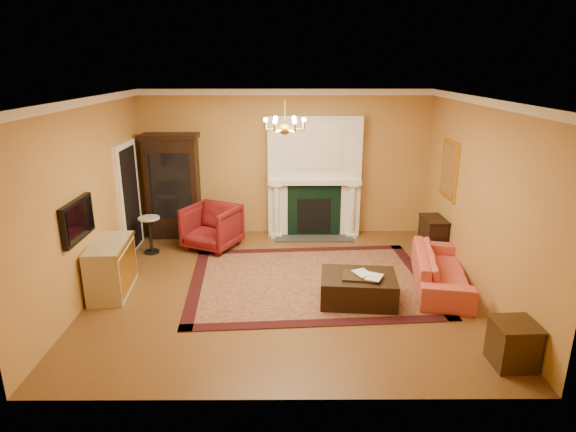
{
  "coord_description": "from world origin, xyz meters",
  "views": [
    {
      "loc": [
        0.01,
        -7.11,
        3.46
      ],
      "look_at": [
        0.05,
        0.3,
        1.12
      ],
      "focal_mm": 30.0,
      "sensor_mm": 36.0,
      "label": 1
    }
  ],
  "objects_px": {
    "coral_sofa": "(441,264)",
    "console_table": "(432,237)",
    "wingback_armchair": "(212,225)",
    "leather_ottoman": "(358,288)",
    "commode": "(111,268)",
    "china_cabinet": "(174,188)",
    "end_table": "(513,345)",
    "pedestal_table": "(150,232)"
  },
  "relations": [
    {
      "from": "leather_ottoman",
      "to": "wingback_armchair",
      "type": "bearing_deg",
      "value": 143.32
    },
    {
      "from": "commode",
      "to": "leather_ottoman",
      "type": "height_order",
      "value": "commode"
    },
    {
      "from": "console_table",
      "to": "china_cabinet",
      "type": "bearing_deg",
      "value": 165.55
    },
    {
      "from": "commode",
      "to": "console_table",
      "type": "bearing_deg",
      "value": 10.72
    },
    {
      "from": "china_cabinet",
      "to": "wingback_armchair",
      "type": "relative_size",
      "value": 2.17
    },
    {
      "from": "leather_ottoman",
      "to": "pedestal_table",
      "type": "bearing_deg",
      "value": 156.53
    },
    {
      "from": "commode",
      "to": "pedestal_table",
      "type": "bearing_deg",
      "value": 79.38
    },
    {
      "from": "coral_sofa",
      "to": "leather_ottoman",
      "type": "distance_m",
      "value": 1.52
    },
    {
      "from": "pedestal_table",
      "to": "end_table",
      "type": "relative_size",
      "value": 1.33
    },
    {
      "from": "pedestal_table",
      "to": "console_table",
      "type": "xyz_separation_m",
      "value": [
        5.35,
        -0.11,
        -0.06
      ]
    },
    {
      "from": "pedestal_table",
      "to": "wingback_armchair",
      "type": "bearing_deg",
      "value": 13.19
    },
    {
      "from": "commode",
      "to": "coral_sofa",
      "type": "xyz_separation_m",
      "value": [
        5.25,
        0.18,
        -0.02
      ]
    },
    {
      "from": "china_cabinet",
      "to": "leather_ottoman",
      "type": "height_order",
      "value": "china_cabinet"
    },
    {
      "from": "china_cabinet",
      "to": "pedestal_table",
      "type": "bearing_deg",
      "value": -106.3
    },
    {
      "from": "commode",
      "to": "console_table",
      "type": "relative_size",
      "value": 1.58
    },
    {
      "from": "commode",
      "to": "console_table",
      "type": "xyz_separation_m",
      "value": [
        5.51,
        1.55,
        -0.06
      ]
    },
    {
      "from": "china_cabinet",
      "to": "end_table",
      "type": "bearing_deg",
      "value": -43.21
    },
    {
      "from": "end_table",
      "to": "leather_ottoman",
      "type": "height_order",
      "value": "end_table"
    },
    {
      "from": "pedestal_table",
      "to": "coral_sofa",
      "type": "height_order",
      "value": "coral_sofa"
    },
    {
      "from": "end_table",
      "to": "wingback_armchair",
      "type": "bearing_deg",
      "value": 136.76
    },
    {
      "from": "coral_sofa",
      "to": "leather_ottoman",
      "type": "relative_size",
      "value": 1.8
    },
    {
      "from": "pedestal_table",
      "to": "leather_ottoman",
      "type": "distance_m",
      "value": 4.2
    },
    {
      "from": "coral_sofa",
      "to": "console_table",
      "type": "xyz_separation_m",
      "value": [
        0.26,
        1.37,
        -0.04
      ]
    },
    {
      "from": "console_table",
      "to": "pedestal_table",
      "type": "bearing_deg",
      "value": 176.43
    },
    {
      "from": "coral_sofa",
      "to": "end_table",
      "type": "height_order",
      "value": "coral_sofa"
    },
    {
      "from": "china_cabinet",
      "to": "console_table",
      "type": "relative_size",
      "value": 2.92
    },
    {
      "from": "wingback_armchair",
      "to": "commode",
      "type": "bearing_deg",
      "value": -98.96
    },
    {
      "from": "leather_ottoman",
      "to": "end_table",
      "type": "bearing_deg",
      "value": -39.87
    },
    {
      "from": "commode",
      "to": "end_table",
      "type": "xyz_separation_m",
      "value": [
        5.45,
        -1.97,
        -0.15
      ]
    },
    {
      "from": "end_table",
      "to": "coral_sofa",
      "type": "bearing_deg",
      "value": 95.18
    },
    {
      "from": "end_table",
      "to": "leather_ottoman",
      "type": "xyz_separation_m",
      "value": [
        -1.61,
        1.62,
        -0.04
      ]
    },
    {
      "from": "wingback_armchair",
      "to": "pedestal_table",
      "type": "height_order",
      "value": "wingback_armchair"
    },
    {
      "from": "wingback_armchair",
      "to": "console_table",
      "type": "xyz_separation_m",
      "value": [
        4.21,
        -0.38,
        -0.12
      ]
    },
    {
      "from": "pedestal_table",
      "to": "end_table",
      "type": "distance_m",
      "value": 6.42
    },
    {
      "from": "pedestal_table",
      "to": "console_table",
      "type": "relative_size",
      "value": 1.02
    },
    {
      "from": "wingback_armchair",
      "to": "leather_ottoman",
      "type": "relative_size",
      "value": 0.85
    },
    {
      "from": "china_cabinet",
      "to": "commode",
      "type": "distance_m",
      "value": 2.74
    },
    {
      "from": "wingback_armchair",
      "to": "pedestal_table",
      "type": "distance_m",
      "value": 1.17
    },
    {
      "from": "coral_sofa",
      "to": "console_table",
      "type": "distance_m",
      "value": 1.4
    },
    {
      "from": "china_cabinet",
      "to": "end_table",
      "type": "xyz_separation_m",
      "value": [
        5.01,
        -4.61,
        -0.76
      ]
    },
    {
      "from": "end_table",
      "to": "leather_ottoman",
      "type": "distance_m",
      "value": 2.28
    },
    {
      "from": "pedestal_table",
      "to": "coral_sofa",
      "type": "bearing_deg",
      "value": -16.22
    }
  ]
}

